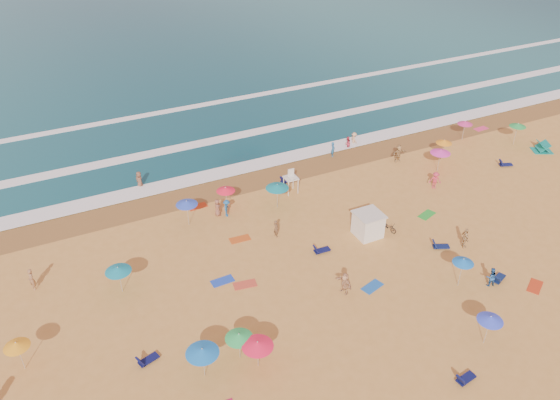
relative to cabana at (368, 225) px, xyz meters
name	(u,v)px	position (x,y,z in m)	size (l,w,h in m)	color
ground	(321,250)	(-4.50, -0.09, -1.00)	(220.00, 220.00, 0.00)	gold
ocean	(110,12)	(-4.50, 83.91, -1.00)	(220.00, 140.00, 0.18)	#0C4756
wet_sand	(257,179)	(-4.50, 12.41, -0.99)	(220.00, 220.00, 0.00)	olive
surf_foam	(225,141)	(-4.50, 21.23, -0.90)	(200.00, 18.70, 0.05)	white
cabana	(368,225)	(0.00, 0.00, 0.00)	(2.00, 2.00, 2.00)	white
cabana_roof	(369,214)	(0.00, 0.00, 1.06)	(2.20, 2.20, 0.12)	silver
bicycle	(388,227)	(1.90, -0.30, -0.59)	(0.55, 1.58, 0.83)	black
lifeguard_stand	(291,182)	(-2.68, 8.80, 0.05)	(1.20, 1.20, 2.10)	white
beach_umbrellas	(344,225)	(-2.72, -0.46, 1.14)	(55.90, 27.33, 0.78)	blue
loungers	(419,237)	(3.56, -2.28, -0.83)	(49.74, 26.55, 0.34)	#0E1147
towels	(330,261)	(-4.53, -1.67, -0.98)	(41.97, 27.15, 0.03)	#B71648
beachgoers	(316,205)	(-2.27, 4.74, -0.19)	(40.51, 26.08, 2.12)	#AD8550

